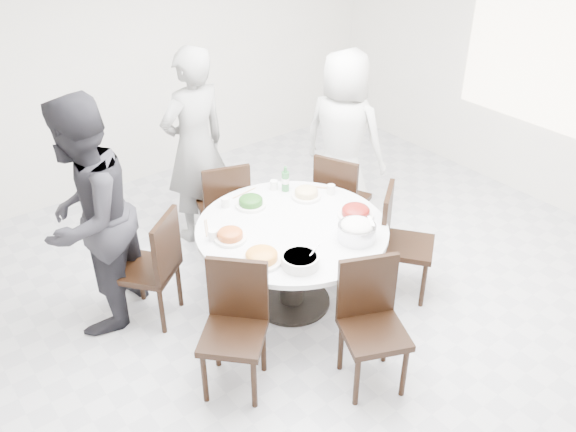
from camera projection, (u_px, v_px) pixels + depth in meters
floor at (322, 304)px, 5.09m from camera, size 6.00×6.00×0.01m
wall_back at (142, 55)px, 6.39m from camera, size 6.00×0.01×2.80m
wall_right at (562, 71)px, 5.92m from camera, size 0.01×6.00×2.80m
window at (563, 61)px, 5.86m from camera, size 0.04×2.20×1.40m
dining_table at (292, 266)px, 4.92m from camera, size 1.50×1.50×0.75m
chair_ne at (343, 198)px, 5.66m from camera, size 0.55×0.55×0.95m
chair_n at (223, 206)px, 5.54m from camera, size 0.53×0.53×0.95m
chair_nw at (147, 267)px, 4.73m from camera, size 0.59×0.59×0.95m
chair_sw at (233, 334)px, 4.08m from camera, size 0.59×0.59×0.95m
chair_s at (374, 331)px, 4.11m from camera, size 0.55×0.55×0.95m
chair_se at (408, 244)px, 5.00m from camera, size 0.59×0.59×0.95m
diner_right at (343, 138)px, 5.86m from camera, size 0.82×0.99×1.73m
diner_middle at (195, 147)px, 5.54m from camera, size 0.72×0.52×1.86m
diner_left at (87, 218)px, 4.47m from camera, size 1.15×1.13×1.87m
dish_greens at (251, 203)px, 4.97m from camera, size 0.25×0.25×0.06m
dish_pale at (306, 194)px, 5.09m from camera, size 0.25×0.25×0.07m
dish_orange at (230, 236)px, 4.54m from camera, size 0.24×0.24×0.07m
dish_redbrown at (356, 213)px, 4.83m from camera, size 0.28×0.28×0.07m
dish_tofu at (262, 257)px, 4.30m from camera, size 0.30×0.30×0.08m
rice_bowl at (357, 232)px, 4.54m from camera, size 0.29×0.29×0.12m
soup_bowl at (300, 261)px, 4.26m from camera, size 0.27×0.27×0.08m
beverage_bottle at (285, 179)px, 5.15m from camera, size 0.06×0.06×0.22m
tea_cups at (244, 190)px, 5.14m from camera, size 0.07×0.07×0.08m
chopsticks at (242, 192)px, 5.18m from camera, size 0.24×0.04×0.01m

